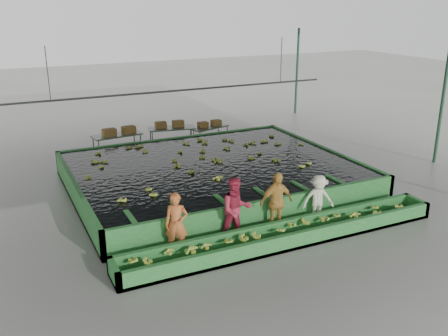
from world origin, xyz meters
name	(u,v)px	position (x,y,z in m)	size (l,w,h in m)	color
ground	(230,199)	(0.00, 0.00, 0.00)	(80.00, 80.00, 0.00)	gray
shed_roof	(231,52)	(0.00, 0.00, 5.00)	(20.00, 22.00, 0.04)	gray
shed_posts	(231,130)	(0.00, 0.00, 2.50)	(20.00, 22.00, 5.00)	#244C33
flotation_tank	(212,174)	(0.00, 1.50, 0.45)	(10.00, 8.00, 0.90)	#2E7B35
tank_water	(212,164)	(0.00, 1.50, 0.85)	(9.70, 7.70, 0.00)	black
sorting_trough	(286,235)	(0.00, -3.60, 0.25)	(10.00, 1.00, 0.50)	#2E7B35
cableway_rail	(177,91)	(0.00, 5.00, 3.00)	(0.08, 0.08, 14.00)	#59605B
rail_hanger_left	(48,74)	(-5.00, 5.00, 4.00)	(0.04, 0.04, 2.00)	#59605B
rail_hanger_right	(281,60)	(5.00, 5.00, 4.00)	(0.04, 0.04, 2.00)	#59605B
worker_a	(176,224)	(-3.00, -2.80, 0.87)	(0.63, 0.42, 1.74)	#D26931
worker_b	(236,210)	(-1.20, -2.80, 0.94)	(0.92, 0.72, 1.89)	#BE2C45
worker_c	(276,202)	(0.12, -2.80, 0.92)	(1.08, 0.45, 1.85)	gold
worker_d	(318,199)	(1.63, -2.80, 0.77)	(0.99, 0.57, 1.53)	white
packing_table_left	(117,145)	(-2.22, 6.76, 0.48)	(2.12, 0.85, 0.96)	#59605B
packing_table_mid	(172,138)	(0.38, 6.89, 0.48)	(2.13, 0.85, 0.97)	#59605B
packing_table_right	(210,135)	(2.19, 6.67, 0.43)	(1.88, 0.75, 0.86)	#59605B
box_stack_left	(119,135)	(-2.13, 6.67, 0.97)	(1.45, 0.40, 0.31)	brown
box_stack_mid	(170,127)	(0.30, 6.96, 0.97)	(1.33, 0.37, 0.29)	brown
box_stack_right	(210,126)	(2.23, 6.73, 0.86)	(1.19, 0.33, 0.26)	brown
floating_bananas	(204,158)	(0.00, 2.30, 0.85)	(8.46, 5.77, 0.12)	#A6BD3B
trough_bananas	(287,230)	(0.00, -3.60, 0.40)	(8.90, 0.59, 0.12)	#A6BD3B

